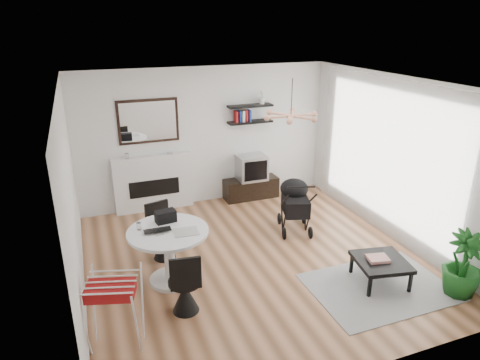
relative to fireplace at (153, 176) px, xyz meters
name	(u,v)px	position (x,y,z in m)	size (l,w,h in m)	color
floor	(254,259)	(1.10, -2.42, -0.69)	(5.00, 5.00, 0.00)	brown
ceiling	(256,84)	(1.10, -2.42, 2.01)	(5.00, 5.00, 0.00)	white
wall_back	(206,137)	(1.10, 0.08, 0.66)	(5.00, 5.00, 0.00)	white
wall_left	(72,203)	(-1.40, -2.42, 0.66)	(5.00, 5.00, 0.00)	white
wall_right	(395,159)	(3.60, -2.42, 0.66)	(5.00, 5.00, 0.00)	white
sheer_curtain	(382,156)	(3.50, -2.22, 0.66)	(0.04, 3.60, 2.60)	white
fireplace	(153,176)	(0.00, 0.00, 0.00)	(1.50, 0.17, 2.16)	white
shelf_lower	(250,122)	(1.98, -0.05, 0.91)	(0.90, 0.25, 0.04)	black
shelf_upper	(250,106)	(1.98, -0.05, 1.23)	(0.90, 0.25, 0.04)	black
pendant_lamp	(291,116)	(1.80, -2.12, 1.46)	(0.90, 0.90, 0.10)	tan
tv_console	(251,188)	(1.98, -0.13, -0.47)	(1.13, 0.39, 0.42)	black
crt_tv	(251,167)	(1.98, -0.13, -0.01)	(0.58, 0.51, 0.51)	#A8A8AA
dining_table	(169,248)	(-0.24, -2.57, -0.15)	(1.12, 1.12, 0.82)	white
laptop	(158,233)	(-0.38, -2.61, 0.14)	(0.37, 0.24, 0.03)	black
black_bag	(166,216)	(-0.21, -2.30, 0.22)	(0.28, 0.17, 0.17)	black
newspaper	(186,232)	(-0.02, -2.70, 0.13)	(0.33, 0.27, 0.01)	silver
drinking_glass	(139,226)	(-0.60, -2.41, 0.18)	(0.06, 0.06, 0.11)	white
chair_far	(163,241)	(-0.20, -1.87, -0.41)	(0.45, 0.46, 0.89)	black
chair_near	(185,293)	(-0.20, -3.29, -0.41)	(0.42, 0.44, 0.88)	black
drying_rack	(114,312)	(-1.08, -3.63, -0.22)	(0.72, 0.69, 0.88)	white
stroller	(295,207)	(2.16, -1.72, -0.25)	(0.72, 0.91, 1.01)	black
rug	(379,287)	(2.44, -3.75, -0.68)	(1.90, 1.37, 0.01)	gray
coffee_table	(381,262)	(2.52, -3.64, -0.36)	(0.80, 0.80, 0.35)	black
magazines	(378,259)	(2.47, -3.62, -0.30)	(0.29, 0.23, 0.04)	#D04734
potted_plant	(463,264)	(3.35, -4.24, -0.23)	(0.51, 0.51, 0.92)	#18561B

